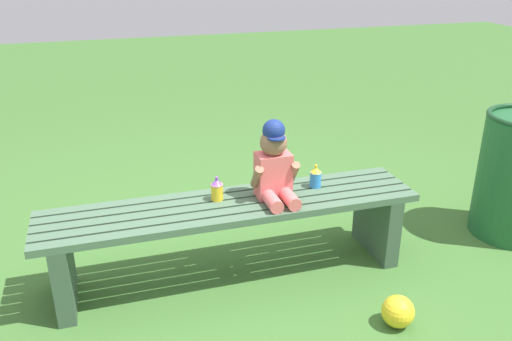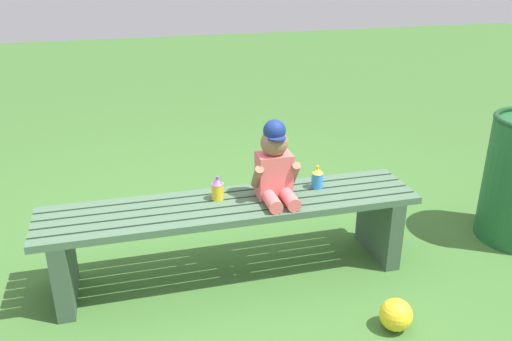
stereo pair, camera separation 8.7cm
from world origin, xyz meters
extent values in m
plane|color=#3D6B2D|center=(0.00, 0.00, 0.00)|extent=(16.00, 16.00, 0.00)
cube|color=#47664C|center=(0.00, -0.16, 0.40)|extent=(1.89, 0.07, 0.04)
cube|color=#47664C|center=(0.00, -0.08, 0.40)|extent=(1.89, 0.07, 0.04)
cube|color=#47664C|center=(0.00, 0.00, 0.40)|extent=(1.89, 0.07, 0.04)
cube|color=#47664C|center=(0.00, 0.08, 0.40)|extent=(1.89, 0.07, 0.04)
cube|color=#47664C|center=(0.00, 0.16, 0.40)|extent=(1.89, 0.07, 0.04)
cube|color=#3C5641|center=(-0.82, 0.00, 0.19)|extent=(0.08, 0.39, 0.38)
cube|color=#3C5641|center=(0.82, 0.00, 0.19)|extent=(0.08, 0.39, 0.38)
cube|color=#E56666|center=(0.22, 0.02, 0.53)|extent=(0.17, 0.12, 0.23)
sphere|color=#8C664C|center=(0.22, 0.02, 0.71)|extent=(0.14, 0.14, 0.14)
cylinder|color=navy|center=(0.22, -0.02, 0.74)|extent=(0.09, 0.09, 0.01)
sphere|color=navy|center=(0.22, 0.02, 0.77)|extent=(0.11, 0.11, 0.11)
cylinder|color=#F06B6B|center=(0.18, -0.10, 0.45)|extent=(0.07, 0.16, 0.07)
cylinder|color=#F06B6B|center=(0.27, -0.10, 0.45)|extent=(0.07, 0.16, 0.07)
cylinder|color=#8C664C|center=(0.13, -0.01, 0.55)|extent=(0.04, 0.12, 0.14)
cylinder|color=#8C664C|center=(0.31, -0.01, 0.55)|extent=(0.04, 0.12, 0.14)
cylinder|color=yellow|center=(-0.06, 0.06, 0.46)|extent=(0.06, 0.06, 0.09)
cone|color=#8C4CCC|center=(-0.06, 0.06, 0.52)|extent=(0.06, 0.06, 0.03)
cylinder|color=#8C4CCC|center=(-0.06, 0.06, 0.53)|extent=(0.01, 0.01, 0.02)
cylinder|color=#338CE5|center=(0.47, 0.06, 0.46)|extent=(0.06, 0.06, 0.09)
cone|color=yellow|center=(0.47, 0.06, 0.52)|extent=(0.06, 0.06, 0.03)
cylinder|color=yellow|center=(0.47, 0.06, 0.53)|extent=(0.01, 0.01, 0.02)
sphere|color=yellow|center=(0.61, -0.61, 0.07)|extent=(0.15, 0.15, 0.15)
camera|label=1|loc=(-0.58, -2.29, 1.60)|focal=37.36mm
camera|label=2|loc=(-0.49, -2.32, 1.60)|focal=37.36mm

